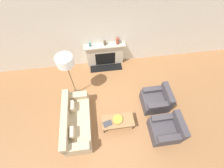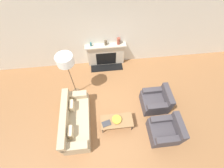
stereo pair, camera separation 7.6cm
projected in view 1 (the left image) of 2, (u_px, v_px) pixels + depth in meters
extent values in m
plane|color=#99663D|center=(117.00, 119.00, 5.19)|extent=(18.00, 18.00, 0.00)
cube|color=silver|center=(106.00, 34.00, 5.58)|extent=(18.00, 0.06, 2.90)
cube|color=beige|center=(105.00, 55.00, 6.28)|extent=(1.52, 0.20, 0.98)
cube|color=black|center=(105.00, 59.00, 6.34)|extent=(0.83, 0.04, 0.64)
cube|color=black|center=(106.00, 68.00, 6.52)|extent=(1.36, 0.40, 0.02)
cube|color=beige|center=(105.00, 46.00, 5.84)|extent=(1.64, 0.28, 0.05)
cube|color=tan|center=(78.00, 123.00, 4.90)|extent=(0.80, 1.90, 0.41)
cube|color=tan|center=(65.00, 119.00, 4.54)|extent=(0.20, 1.90, 0.41)
cube|color=tan|center=(76.00, 147.00, 4.17)|extent=(0.74, 0.22, 0.20)
cube|color=tan|center=(76.00, 96.00, 5.13)|extent=(0.74, 0.22, 0.20)
cube|color=beige|center=(72.00, 133.00, 4.37)|extent=(0.12, 0.32, 0.28)
cube|color=beige|center=(72.00, 107.00, 4.85)|extent=(0.12, 0.32, 0.28)
cube|color=#423D42|center=(164.00, 131.00, 4.74)|extent=(0.88, 0.81, 0.44)
cube|color=#423D42|center=(180.00, 125.00, 4.43)|extent=(0.18, 0.81, 0.37)
cube|color=#423D42|center=(164.00, 118.00, 4.67)|extent=(0.79, 0.18, 0.15)
cube|color=#423D42|center=(171.00, 138.00, 4.31)|extent=(0.79, 0.18, 0.15)
cube|color=#423D42|center=(154.00, 101.00, 5.33)|extent=(0.88, 0.81, 0.44)
cube|color=#423D42|center=(168.00, 94.00, 5.03)|extent=(0.18, 0.81, 0.37)
cube|color=#423D42|center=(154.00, 89.00, 5.27)|extent=(0.79, 0.18, 0.15)
cube|color=#423D42|center=(159.00, 105.00, 4.91)|extent=(0.79, 0.18, 0.15)
cube|color=olive|center=(118.00, 121.00, 4.77)|extent=(1.03, 0.49, 0.03)
cylinder|color=black|center=(104.00, 131.00, 4.78)|extent=(0.03, 0.03, 0.35)
cylinder|color=black|center=(133.00, 127.00, 4.85)|extent=(0.03, 0.03, 0.35)
cylinder|color=black|center=(103.00, 119.00, 5.01)|extent=(0.03, 0.03, 0.35)
cylinder|color=black|center=(131.00, 115.00, 5.08)|extent=(0.03, 0.03, 0.35)
cylinder|color=gold|center=(118.00, 120.00, 4.76)|extent=(0.10, 0.10, 0.02)
cylinder|color=gold|center=(118.00, 119.00, 4.73)|extent=(0.30, 0.30, 0.06)
cube|color=#38383D|center=(108.00, 124.00, 4.69)|extent=(0.31, 0.24, 0.02)
cylinder|color=brown|center=(76.00, 93.00, 5.78)|extent=(0.31, 0.31, 0.03)
cylinder|color=brown|center=(72.00, 80.00, 5.10)|extent=(0.03, 0.03, 1.64)
cylinder|color=white|center=(65.00, 61.00, 4.34)|extent=(0.52, 0.52, 0.30)
cylinder|color=#28666B|center=(90.00, 45.00, 5.73)|extent=(0.07, 0.07, 0.15)
cylinder|color=brown|center=(105.00, 43.00, 5.76)|extent=(0.10, 0.10, 0.20)
cylinder|color=brown|center=(118.00, 41.00, 5.77)|extent=(0.13, 0.13, 0.27)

